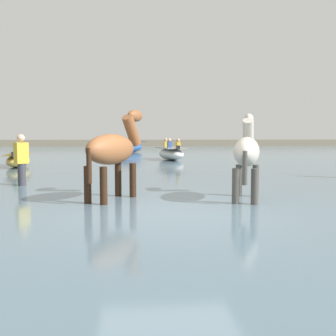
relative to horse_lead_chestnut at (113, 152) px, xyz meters
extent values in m
plane|color=#756B56|center=(0.99, -1.43, -1.27)|extent=(120.00, 120.00, 0.00)
cube|color=slate|center=(0.99, 8.57, -1.11)|extent=(90.00, 90.00, 0.32)
ellipsoid|color=brown|center=(-0.04, -0.07, 0.05)|extent=(1.23, 1.56, 0.60)
cylinder|color=black|center=(0.08, 0.47, -0.76)|extent=(0.14, 0.14, 1.02)
cylinder|color=black|center=(0.39, 0.28, -0.76)|extent=(0.14, 0.14, 1.02)
cylinder|color=black|center=(-0.47, -0.43, -0.76)|extent=(0.14, 0.14, 1.02)
cylinder|color=black|center=(-0.17, -0.62, -0.76)|extent=(0.14, 0.14, 1.02)
cylinder|color=brown|center=(0.37, 0.60, 0.43)|extent=(0.49, 0.60, 0.69)
ellipsoid|color=brown|center=(0.45, 0.73, 0.75)|extent=(0.45, 0.55, 0.26)
cylinder|color=black|center=(-0.42, -0.68, -0.23)|extent=(0.10, 0.10, 0.65)
ellipsoid|color=beige|center=(2.62, -0.33, 0.00)|extent=(0.94, 1.54, 0.58)
cylinder|color=#45423C|center=(2.62, 0.21, -0.78)|extent=(0.14, 0.14, 0.99)
cylinder|color=#45423C|center=(2.95, 0.09, -0.78)|extent=(0.14, 0.14, 0.99)
cylinder|color=#45423C|center=(2.29, -0.76, -0.78)|extent=(0.14, 0.14, 0.99)
cylinder|color=#45423C|center=(2.62, -0.87, -0.78)|extent=(0.14, 0.14, 0.99)
cylinder|color=beige|center=(2.87, 0.39, 0.37)|extent=(0.39, 0.58, 0.67)
ellipsoid|color=beige|center=(2.91, 0.53, 0.68)|extent=(0.36, 0.54, 0.25)
cylinder|color=#45423C|center=(2.40, -0.99, -0.26)|extent=(0.09, 0.09, 0.62)
ellipsoid|color=silver|center=(2.53, 13.01, -0.65)|extent=(1.51, 3.04, 0.60)
cube|color=gray|center=(2.53, 13.01, -0.33)|extent=(1.45, 2.92, 0.04)
cube|color=black|center=(2.74, 11.63, -0.26)|extent=(0.18, 0.14, 0.18)
cube|color=gold|center=(2.32, 13.80, -0.16)|extent=(0.22, 0.28, 0.30)
sphere|color=tan|center=(2.32, 13.80, 0.08)|extent=(0.18, 0.18, 0.18)
cube|color=#3356A8|center=(2.44, 13.00, -0.16)|extent=(0.22, 0.28, 0.30)
sphere|color=beige|center=(2.44, 13.00, 0.08)|extent=(0.18, 0.18, 0.18)
cube|color=gold|center=(2.81, 12.23, -0.16)|extent=(0.22, 0.28, 0.30)
sphere|color=tan|center=(2.81, 12.23, 0.08)|extent=(0.18, 0.18, 0.18)
ellipsoid|color=gold|center=(-4.17, 8.98, -0.71)|extent=(1.24, 2.81, 0.48)
cube|color=olive|center=(-4.17, 8.98, -0.45)|extent=(1.19, 2.69, 0.04)
cube|color=black|center=(-4.00, 7.69, -0.38)|extent=(0.17, 0.14, 0.18)
cube|color=gold|center=(-4.40, 9.72, -0.28)|extent=(0.21, 0.28, 0.30)
sphere|color=#A37556|center=(-4.40, 9.72, -0.04)|extent=(0.18, 0.18, 0.18)
cube|color=white|center=(-4.12, 8.99, -0.28)|extent=(0.21, 0.28, 0.30)
sphere|color=tan|center=(-4.12, 8.99, -0.04)|extent=(0.18, 0.18, 0.18)
cube|color=#388E51|center=(-4.05, 8.23, -0.28)|extent=(0.21, 0.28, 0.30)
sphere|color=#A37556|center=(-4.05, 8.23, -0.04)|extent=(0.18, 0.18, 0.18)
ellipsoid|color=#28518E|center=(0.41, 21.91, -0.58)|extent=(2.69, 4.07, 0.76)
cube|color=navy|center=(0.41, 21.91, -0.18)|extent=(2.59, 3.90, 0.04)
cube|color=black|center=(-0.27, 20.20, -0.11)|extent=(0.19, 0.17, 0.18)
cube|color=red|center=(0.59, 21.84, -0.01)|extent=(0.26, 0.31, 0.30)
sphere|color=beige|center=(0.59, 21.84, 0.23)|extent=(0.18, 0.18, 0.18)
cylinder|color=#383842|center=(-2.42, 2.53, -0.83)|extent=(0.20, 0.20, 0.88)
cube|color=gold|center=(-2.42, 2.53, -0.12)|extent=(0.37, 0.36, 0.54)
sphere|color=beige|center=(-2.42, 2.53, 0.26)|extent=(0.20, 0.20, 0.20)
cube|color=gray|center=(0.99, 40.53, -0.74)|extent=(80.00, 2.40, 1.07)
camera|label=1|loc=(0.29, -8.23, 0.33)|focal=43.88mm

